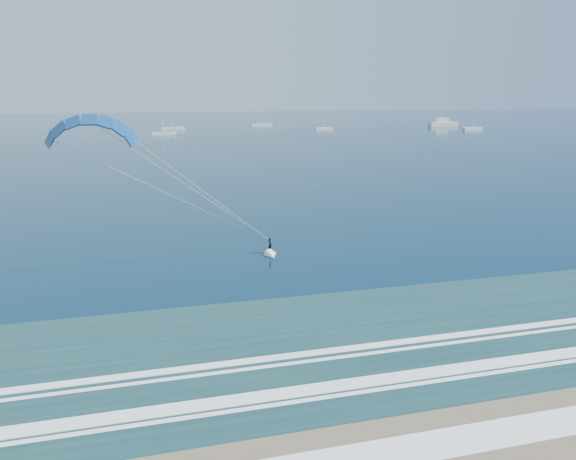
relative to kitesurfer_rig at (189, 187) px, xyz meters
The scene contains 8 objects.
ground 30.07m from the kitesurfer_rig, 75.94° to the right, with size 900.00×900.00×0.00m, color #072840.
kitesurfer_rig is the anchor object (origin of this frame).
motor_yacht 232.09m from the kitesurfer_rig, 54.02° to the left, with size 14.78×3.94×6.14m.
sailboat_1 193.65m from the kitesurfer_rig, 88.76° to the left, with size 9.66×2.40×12.89m.
sailboat_2 164.52m from the kitesurfer_rig, 90.10° to the left, with size 8.82×2.40×12.22m.
sailboat_3 215.58m from the kitesurfer_rig, 77.07° to the left, with size 10.26×2.40×13.74m.
sailboat_4 188.63m from the kitesurfer_rig, 68.28° to the left, with size 8.01×2.40×11.03m.
sailboat_5 210.60m from the kitesurfer_rig, 49.85° to the left, with size 9.07×2.40×12.24m.
Camera 1 is at (-9.49, -18.99, 16.22)m, focal length 32.00 mm.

